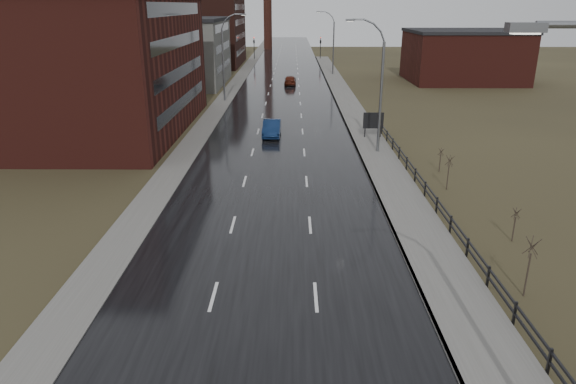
{
  "coord_description": "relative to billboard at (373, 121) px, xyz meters",
  "views": [
    {
      "loc": [
        1.22,
        -7.97,
        12.35
      ],
      "look_at": [
        1.01,
        17.64,
        3.0
      ],
      "focal_mm": 32.0,
      "sensor_mm": 36.0,
      "label": 1
    }
  ],
  "objects": [
    {
      "name": "road",
      "position": [
        -9.1,
        18.84,
        -1.72
      ],
      "size": [
        14.0,
        300.0,
        0.06
      ],
      "primitive_type": "cube",
      "color": "black",
      "rests_on": "ground"
    },
    {
      "name": "sidewalk_right",
      "position": [
        -0.5,
        -6.16,
        -1.66
      ],
      "size": [
        3.2,
        180.0,
        0.18
      ],
      "primitive_type": "cube",
      "color": "#595651",
      "rests_on": "ground"
    },
    {
      "name": "curb_right",
      "position": [
        -2.02,
        -6.16,
        -1.66
      ],
      "size": [
        0.16,
        180.0,
        0.18
      ],
      "primitive_type": "cube",
      "color": "slate",
      "rests_on": "ground"
    },
    {
      "name": "sidewalk_left",
      "position": [
        -17.3,
        18.84,
        -1.69
      ],
      "size": [
        2.4,
        260.0,
        0.12
      ],
      "primitive_type": "cube",
      "color": "#595651",
      "rests_on": "ground"
    },
    {
      "name": "warehouse_near",
      "position": [
        -30.09,
        3.84,
        5.01
      ],
      "size": [
        22.44,
        28.56,
        13.5
      ],
      "color": "#471914",
      "rests_on": "ground"
    },
    {
      "name": "warehouse_mid",
      "position": [
        -27.09,
        36.84,
        3.51
      ],
      "size": [
        16.32,
        20.4,
        10.5
      ],
      "color": "slate",
      "rests_on": "ground"
    },
    {
      "name": "warehouse_far",
      "position": [
        -32.09,
        66.84,
        6.01
      ],
      "size": [
        26.52,
        24.48,
        15.5
      ],
      "color": "#331611",
      "rests_on": "ground"
    },
    {
      "name": "building_right",
      "position": [
        21.2,
        40.84,
        2.51
      ],
      "size": [
        18.36,
        16.32,
        8.5
      ],
      "color": "#471914",
      "rests_on": "ground"
    },
    {
      "name": "streetlight_right_mid",
      "position": [
        -0.6,
        -5.16,
        4.09
      ],
      "size": [
        3.36,
        0.28,
        11.35
      ],
      "color": "slate",
      "rests_on": "ground"
    },
    {
      "name": "streetlight_left",
      "position": [
        -16.8,
        20.84,
        4.09
      ],
      "size": [
        3.36,
        0.28,
        11.35
      ],
      "color": "slate",
      "rests_on": "ground"
    },
    {
      "name": "streetlight_right_far",
      "position": [
        -0.6,
        48.84,
        4.09
      ],
      "size": [
        3.36,
        0.28,
        11.35
      ],
      "color": "slate",
      "rests_on": "ground"
    },
    {
      "name": "guardrail",
      "position": [
        1.2,
        -22.85,
        -1.03
      ],
      "size": [
        0.1,
        53.05,
        1.1
      ],
      "color": "black",
      "rests_on": "ground"
    },
    {
      "name": "shrub_c",
      "position": [
        2.6,
        -28.89,
        -0.22
      ],
      "size": [
        0.67,
        0.71,
        2.87
      ],
      "color": "#382D23",
      "rests_on": "ground"
    },
    {
      "name": "shrub_d",
      "position": [
        4.37,
        -23.18,
        -0.7
      ],
      "size": [
        0.47,
        0.5,
        1.97
      ],
      "color": "#382D23",
      "rests_on": "ground"
    },
    {
      "name": "shrub_e",
      "position": [
        3.14,
        -14.66,
        -0.42
      ],
      "size": [
        0.59,
        0.62,
        2.49
      ],
      "color": "#382D23",
      "rests_on": "ground"
    },
    {
      "name": "shrub_f",
      "position": [
        3.72,
        -10.54,
        -0.73
      ],
      "size": [
        0.46,
        0.48,
        1.91
      ],
      "color": "#382D23",
      "rests_on": "ground"
    },
    {
      "name": "billboard",
      "position": [
        0.0,
        0.0,
        0.0
      ],
      "size": [
        1.98,
        0.17,
        2.62
      ],
      "color": "black",
      "rests_on": "ground"
    },
    {
      "name": "traffic_light_left",
      "position": [
        -17.1,
        78.84,
        2.85
      ],
      "size": [
        0.58,
        2.73,
        5.3
      ],
      "color": "black",
      "rests_on": "ground"
    },
    {
      "name": "traffic_light_right",
      "position": [
        -1.1,
        78.84,
        2.85
      ],
      "size": [
        0.58,
        2.73,
        5.3
      ],
      "color": "black",
      "rests_on": "ground"
    },
    {
      "name": "car_near",
      "position": [
        -9.9,
        0.88,
        -0.94
      ],
      "size": [
        1.77,
        4.91,
        1.61
      ],
      "primitive_type": "imported",
      "rotation": [
        0.0,
        0.0,
        -0.01
      ],
      "color": "#0E2046",
      "rests_on": "ground"
    },
    {
      "name": "car_far",
      "position": [
        -8.21,
        35.75,
        -0.95
      ],
      "size": [
        1.98,
        4.69,
        1.58
      ],
      "primitive_type": "imported",
      "rotation": [
        0.0,
        0.0,
        3.12
      ],
      "color": "#4C180C",
      "rests_on": "ground"
    }
  ]
}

